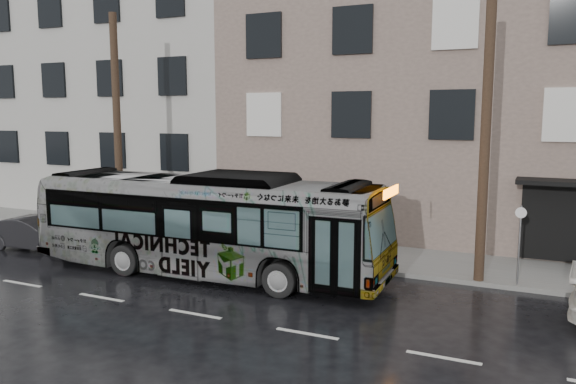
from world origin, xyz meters
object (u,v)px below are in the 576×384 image
sign_post (519,246)px  dark_sedan (35,233)px  utility_pole_front (486,134)px  utility_pole_rear (117,128)px  bus (206,224)px

sign_post → dark_sedan: size_ratio=0.62×
utility_pole_front → utility_pole_rear: 14.00m
utility_pole_front → dark_sedan: 16.85m
utility_pole_front → dark_sedan: utility_pole_front is taller
utility_pole_front → dark_sedan: bearing=-171.5°
utility_pole_rear → bus: 6.90m
utility_pole_rear → sign_post: size_ratio=3.75×
utility_pole_front → bus: (-8.27, -2.46, -2.97)m
sign_post → utility_pole_rear: bearing=180.0°
utility_pole_front → utility_pole_rear: size_ratio=1.00×
dark_sedan → bus: bearing=-95.9°
utility_pole_front → dark_sedan: (-16.18, -2.42, -4.01)m
utility_pole_front → sign_post: (1.10, 0.00, -3.30)m
dark_sedan → utility_pole_rear: bearing=-47.7°
utility_pole_rear → sign_post: utility_pole_rear is taller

